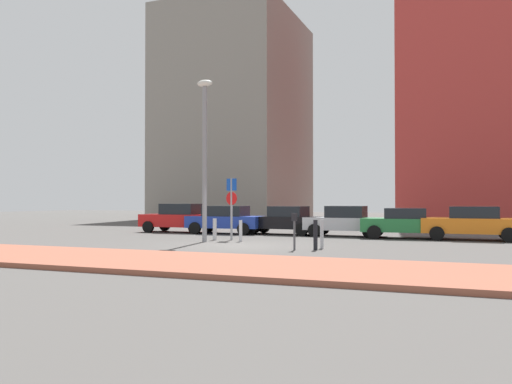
{
  "coord_description": "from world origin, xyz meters",
  "views": [
    {
      "loc": [
        8.33,
        -19.31,
        1.79
      ],
      "look_at": [
        0.21,
        1.22,
        2.15
      ],
      "focal_mm": 36.93,
      "sensor_mm": 36.0,
      "label": 1
    }
  ],
  "objects_px": {
    "parked_car_orange": "(472,223)",
    "traffic_bollard_mid": "(315,235)",
    "parked_car_green": "(405,223)",
    "traffic_bollard_near": "(215,229)",
    "street_lamp": "(205,146)",
    "traffic_bollard_edge": "(322,234)",
    "parking_meter": "(294,226)",
    "traffic_bollard_far": "(241,231)",
    "parking_sign_post": "(232,201)",
    "parked_car_red": "(180,218)",
    "parked_car_blue": "(225,219)",
    "parked_car_black": "(283,220)",
    "parked_car_silver": "(345,221)"
  },
  "relations": [
    {
      "from": "parked_car_orange",
      "to": "traffic_bollard_mid",
      "type": "bearing_deg",
      "value": -126.49
    },
    {
      "from": "parked_car_green",
      "to": "traffic_bollard_near",
      "type": "xyz_separation_m",
      "value": [
        -7.94,
        -4.21,
        -0.26
      ]
    },
    {
      "from": "street_lamp",
      "to": "traffic_bollard_edge",
      "type": "xyz_separation_m",
      "value": [
        5.52,
        -1.19,
        -3.61
      ]
    },
    {
      "from": "traffic_bollard_edge",
      "to": "parking_meter",
      "type": "bearing_deg",
      "value": -125.55
    },
    {
      "from": "traffic_bollard_near",
      "to": "traffic_bollard_far",
      "type": "relative_size",
      "value": 1.05
    },
    {
      "from": "traffic_bollard_near",
      "to": "traffic_bollard_mid",
      "type": "distance_m",
      "value": 6.29
    },
    {
      "from": "parked_car_orange",
      "to": "traffic_bollard_edge",
      "type": "xyz_separation_m",
      "value": [
        -5.29,
        -6.48,
        -0.25
      ]
    },
    {
      "from": "parking_sign_post",
      "to": "traffic_bollard_far",
      "type": "bearing_deg",
      "value": -43.03
    },
    {
      "from": "parked_car_red",
      "to": "parked_car_blue",
      "type": "xyz_separation_m",
      "value": [
        2.93,
        -0.15,
        -0.03
      ]
    },
    {
      "from": "parked_car_red",
      "to": "traffic_bollard_mid",
      "type": "height_order",
      "value": "parked_car_red"
    },
    {
      "from": "parking_sign_post",
      "to": "parked_car_red",
      "type": "bearing_deg",
      "value": 140.41
    },
    {
      "from": "street_lamp",
      "to": "parking_meter",
      "type": "bearing_deg",
      "value": -25.06
    },
    {
      "from": "parking_meter",
      "to": "traffic_bollard_far",
      "type": "xyz_separation_m",
      "value": [
        -3.37,
        2.94,
        -0.4
      ]
    },
    {
      "from": "traffic_bollard_near",
      "to": "traffic_bollard_far",
      "type": "xyz_separation_m",
      "value": [
        1.45,
        -0.4,
        -0.02
      ]
    },
    {
      "from": "parked_car_orange",
      "to": "parked_car_blue",
      "type": "bearing_deg",
      "value": 179.03
    },
    {
      "from": "parked_car_red",
      "to": "traffic_bollard_far",
      "type": "xyz_separation_m",
      "value": [
        5.88,
        -4.94,
        -0.35
      ]
    },
    {
      "from": "parked_car_black",
      "to": "parked_car_silver",
      "type": "xyz_separation_m",
      "value": [
        3.34,
        -0.2,
        0.02
      ]
    },
    {
      "from": "parked_car_red",
      "to": "parked_car_black",
      "type": "distance_m",
      "value": 6.08
    },
    {
      "from": "parked_car_black",
      "to": "parked_car_green",
      "type": "bearing_deg",
      "value": -6.01
    },
    {
      "from": "parked_car_orange",
      "to": "street_lamp",
      "type": "bearing_deg",
      "value": -153.9
    },
    {
      "from": "parked_car_blue",
      "to": "parked_car_orange",
      "type": "relative_size",
      "value": 0.96
    },
    {
      "from": "parked_car_red",
      "to": "parked_car_black",
      "type": "bearing_deg",
      "value": 3.13
    },
    {
      "from": "parked_car_black",
      "to": "parked_car_orange",
      "type": "relative_size",
      "value": 0.99
    },
    {
      "from": "parked_car_silver",
      "to": "street_lamp",
      "type": "height_order",
      "value": "street_lamp"
    },
    {
      "from": "parked_car_orange",
      "to": "parked_car_green",
      "type": "bearing_deg",
      "value": 179.57
    },
    {
      "from": "parked_car_black",
      "to": "traffic_bollard_edge",
      "type": "relative_size",
      "value": 3.96
    },
    {
      "from": "traffic_bollard_near",
      "to": "parked_car_orange",
      "type": "bearing_deg",
      "value": 21.11
    },
    {
      "from": "parked_car_orange",
      "to": "traffic_bollard_edge",
      "type": "bearing_deg",
      "value": -129.23
    },
    {
      "from": "parking_sign_post",
      "to": "traffic_bollard_mid",
      "type": "bearing_deg",
      "value": -34.63
    },
    {
      "from": "parked_car_silver",
      "to": "traffic_bollard_far",
      "type": "height_order",
      "value": "parked_car_silver"
    },
    {
      "from": "parked_car_silver",
      "to": "traffic_bollard_near",
      "type": "bearing_deg",
      "value": -136.81
    },
    {
      "from": "parking_meter",
      "to": "street_lamp",
      "type": "bearing_deg",
      "value": 154.94
    },
    {
      "from": "parking_sign_post",
      "to": "traffic_bollard_near",
      "type": "distance_m",
      "value": 1.49
    },
    {
      "from": "parked_car_blue",
      "to": "parked_car_black",
      "type": "distance_m",
      "value": 3.18
    },
    {
      "from": "parked_car_black",
      "to": "street_lamp",
      "type": "distance_m",
      "value": 7.05
    },
    {
      "from": "parked_car_silver",
      "to": "street_lamp",
      "type": "relative_size",
      "value": 0.56
    },
    {
      "from": "parked_car_orange",
      "to": "traffic_bollard_near",
      "type": "relative_size",
      "value": 4.41
    },
    {
      "from": "parked_car_orange",
      "to": "traffic_bollard_edge",
      "type": "relative_size",
      "value": 4.01
    },
    {
      "from": "parked_car_black",
      "to": "traffic_bollard_mid",
      "type": "bearing_deg",
      "value": -63.88
    },
    {
      "from": "traffic_bollard_mid",
      "to": "traffic_bollard_edge",
      "type": "xyz_separation_m",
      "value": [
        0.05,
        0.74,
        -0.01
      ]
    },
    {
      "from": "parked_car_red",
      "to": "traffic_bollard_mid",
      "type": "distance_m",
      "value": 12.51
    },
    {
      "from": "parked_car_green",
      "to": "parking_sign_post",
      "type": "distance_m",
      "value": 8.29
    },
    {
      "from": "parked_car_red",
      "to": "parked_car_blue",
      "type": "relative_size",
      "value": 1.03
    },
    {
      "from": "parked_car_blue",
      "to": "traffic_bollard_near",
      "type": "height_order",
      "value": "parked_car_blue"
    },
    {
      "from": "parking_sign_post",
      "to": "parked_car_green",
      "type": "bearing_deg",
      "value": 28.35
    },
    {
      "from": "traffic_bollard_mid",
      "to": "traffic_bollard_far",
      "type": "height_order",
      "value": "traffic_bollard_mid"
    },
    {
      "from": "parked_car_blue",
      "to": "parked_car_green",
      "type": "relative_size",
      "value": 0.99
    },
    {
      "from": "parked_car_red",
      "to": "parking_sign_post",
      "type": "relative_size",
      "value": 1.51
    },
    {
      "from": "parked_car_green",
      "to": "street_lamp",
      "type": "distance_m",
      "value": 10.1
    },
    {
      "from": "street_lamp",
      "to": "traffic_bollard_far",
      "type": "xyz_separation_m",
      "value": [
        1.4,
        0.71,
        -3.68
      ]
    }
  ]
}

